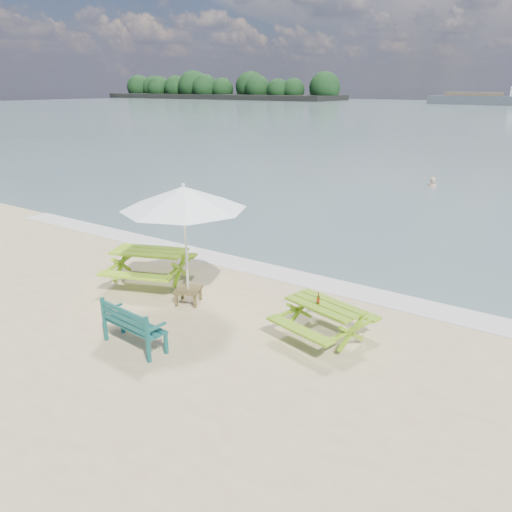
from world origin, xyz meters
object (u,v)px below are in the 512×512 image
Objects in this scene: park_bench at (135,334)px; side_table at (188,295)px; patio_umbrella at (184,198)px; beer_bottle at (318,300)px; swimmer at (431,193)px; picnic_table_right at (324,322)px; picnic_table_left at (150,267)px.

park_bench is 2.00× the size of side_table.
park_bench is 2.97m from patio_umbrella.
beer_bottle reaches higher than swimmer.
park_bench is at bearing -90.11° from swimmer.
side_table is (-0.50, 2.02, -0.08)m from park_bench.
side_table is (-3.21, -0.25, -0.16)m from picnic_table_right.
picnic_table_right is 0.55× the size of patio_umbrella.
swimmer is at bearing 82.69° from picnic_table_left.
beer_bottle reaches higher than picnic_table_left.
picnic_table_right is at bearing 4.54° from side_table.
beer_bottle is at bearing 3.71° from patio_umbrella.
picnic_table_left is at bearing 165.94° from patio_umbrella.
side_table is at bearing -14.06° from picnic_table_left.
swimmer is at bearing 88.16° from patio_umbrella.
picnic_table_left is at bearing -97.31° from swimmer.
park_bench is 0.90× the size of swimmer.
patio_umbrella is (0.00, 0.00, 2.20)m from side_table.
picnic_table_right is 8.51× the size of beer_bottle.
picnic_table_right is 3.81m from patio_umbrella.
beer_bottle is at bearing 3.71° from side_table.
side_table is 3.07× the size of beer_bottle.
picnic_table_left is at bearing 130.62° from park_bench.
swimmer is (-2.55, 16.62, -1.12)m from beer_bottle.
park_bench is (2.07, -2.41, -0.14)m from picnic_table_left.
picnic_table_left is 1.75× the size of park_bench.
picnic_table_left is 10.77× the size of beer_bottle.
patio_umbrella is 2.25× the size of swimmer.
picnic_table_left reaches higher than side_table.
park_bench is 18.85m from swimmer.
patio_umbrella reaches higher than side_table.
beer_bottle reaches higher than picnic_table_right.
patio_umbrella is (-3.21, -0.25, 2.04)m from picnic_table_right.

